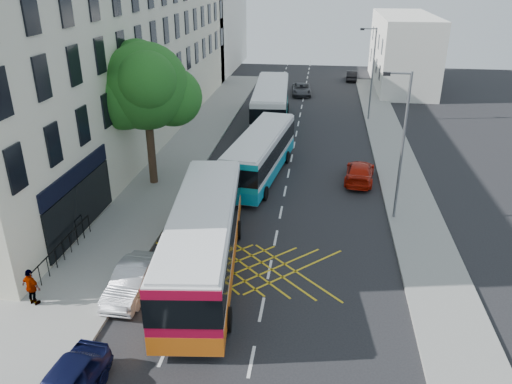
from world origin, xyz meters
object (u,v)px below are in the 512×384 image
(bus_mid, at_px, (260,154))
(distant_car_dark, at_px, (352,76))
(lamp_near, at_px, (401,140))
(bus_near, at_px, (203,239))
(distant_car_grey, at_px, (301,89))
(street_tree, at_px, (145,87))
(parked_car_silver, at_px, (133,280))
(lamp_far, at_px, (372,69))
(pedestrian_far, at_px, (32,287))
(red_hatchback, at_px, (360,172))
(bus_far, at_px, (271,103))

(bus_mid, distance_m, distant_car_dark, 33.46)
(lamp_near, relative_size, bus_near, 0.67)
(distant_car_dark, bearing_deg, distant_car_grey, 58.61)
(street_tree, distance_m, distant_car_dark, 38.01)
(parked_car_silver, height_order, distant_car_grey, parked_car_silver)
(lamp_far, bearing_deg, street_tree, -130.81)
(bus_mid, bearing_deg, street_tree, -154.02)
(bus_mid, bearing_deg, lamp_far, 68.78)
(street_tree, height_order, pedestrian_far, street_tree)
(bus_mid, height_order, red_hatchback, bus_mid)
(bus_near, xyz_separation_m, bus_far, (0.44, 24.44, 0.07))
(bus_far, relative_size, red_hatchback, 2.84)
(lamp_far, xyz_separation_m, parked_car_silver, (-11.80, -28.59, -3.96))
(lamp_far, bearing_deg, bus_near, -108.87)
(lamp_far, distance_m, bus_mid, 17.11)
(bus_far, bearing_deg, parked_car_silver, -100.16)
(bus_mid, xyz_separation_m, pedestrian_far, (-7.44, -15.27, -0.61))
(bus_mid, height_order, parked_car_silver, bus_mid)
(distant_car_grey, bearing_deg, pedestrian_far, -107.07)
(distant_car_grey, bearing_deg, parked_car_silver, -102.15)
(lamp_far, bearing_deg, lamp_near, -90.00)
(lamp_near, height_order, bus_mid, lamp_near)
(bus_near, distance_m, distant_car_grey, 35.98)
(distant_car_grey, bearing_deg, bus_mid, -97.86)
(lamp_near, height_order, bus_near, lamp_near)
(street_tree, xyz_separation_m, distant_car_grey, (8.19, 26.25, -5.68))
(bus_mid, distance_m, distant_car_grey, 24.08)
(parked_car_silver, bearing_deg, lamp_near, 37.82)
(street_tree, xyz_separation_m, bus_mid, (6.66, 2.24, -4.71))
(parked_car_silver, xyz_separation_m, red_hatchback, (10.29, 13.86, -0.02))
(parked_car_silver, xyz_separation_m, distant_car_dark, (11.10, 46.43, -0.05))
(red_hatchback, bearing_deg, bus_far, -53.91)
(bus_far, bearing_deg, street_tree, -115.56)
(bus_near, height_order, parked_car_silver, bus_near)
(lamp_far, height_order, bus_far, lamp_far)
(distant_car_grey, relative_size, distant_car_dark, 1.21)
(street_tree, xyz_separation_m, lamp_far, (14.71, 17.03, -1.68))
(street_tree, distance_m, pedestrian_far, 14.09)
(distant_car_grey, distance_m, distant_car_dark, 10.40)
(lamp_near, height_order, pedestrian_far, lamp_near)
(bus_far, relative_size, distant_car_dark, 3.42)
(distant_car_grey, relative_size, pedestrian_far, 2.69)
(lamp_far, bearing_deg, red_hatchback, -95.84)
(street_tree, bearing_deg, lamp_near, -11.40)
(bus_far, distance_m, distant_car_grey, 11.69)
(lamp_near, distance_m, bus_far, 19.99)
(lamp_near, relative_size, distant_car_dark, 2.20)
(red_hatchback, xyz_separation_m, distant_car_grey, (-5.01, 23.95, -0.02))
(red_hatchback, bearing_deg, bus_near, 63.80)
(bus_far, height_order, parked_car_silver, bus_far)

